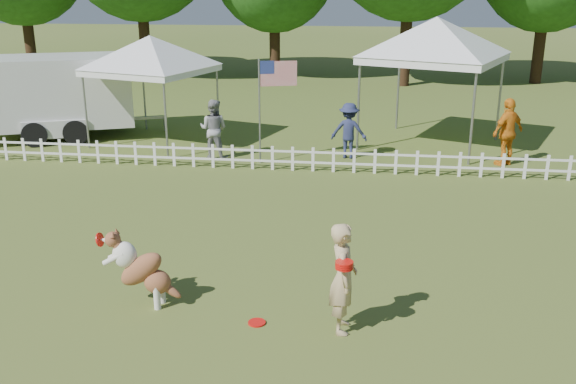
% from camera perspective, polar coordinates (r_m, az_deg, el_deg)
% --- Properties ---
extents(ground, '(120.00, 120.00, 0.00)m').
position_cam_1_polar(ground, '(9.32, -3.36, -10.22)').
color(ground, '#3A551B').
rests_on(ground, ground).
extents(picket_fence, '(22.00, 0.08, 0.60)m').
position_cam_1_polar(picket_fence, '(15.68, 1.32, 2.95)').
color(picket_fence, white).
rests_on(picket_fence, ground).
extents(handler, '(0.40, 0.58, 1.52)m').
position_cam_1_polar(handler, '(8.46, 4.92, -7.61)').
color(handler, tan).
rests_on(handler, ground).
extents(dog, '(1.08, 0.41, 1.10)m').
position_cam_1_polar(dog, '(9.39, -12.82, -6.71)').
color(dog, brown).
rests_on(dog, ground).
extents(frisbee_on_turf, '(0.25, 0.25, 0.02)m').
position_cam_1_polar(frisbee_on_turf, '(8.93, -2.79, -11.52)').
color(frisbee_on_turf, red).
rests_on(frisbee_on_turf, ground).
extents(canopy_tent_left, '(3.58, 3.58, 2.95)m').
position_cam_1_polar(canopy_tent_left, '(18.65, -11.90, 8.73)').
color(canopy_tent_left, white).
rests_on(canopy_tent_left, ground).
extents(canopy_tent_right, '(4.35, 4.35, 3.45)m').
position_cam_1_polar(canopy_tent_right, '(18.43, 12.73, 9.35)').
color(canopy_tent_right, white).
rests_on(canopy_tent_right, ground).
extents(cargo_trailer, '(6.00, 4.33, 2.42)m').
position_cam_1_polar(cargo_trailer, '(20.22, -20.02, 7.98)').
color(cargo_trailer, silver).
rests_on(cargo_trailer, ground).
extents(flag_pole, '(1.00, 0.41, 2.63)m').
position_cam_1_polar(flag_pole, '(16.17, -2.54, 7.10)').
color(flag_pole, gray).
rests_on(flag_pole, ground).
extents(spectator_a, '(0.83, 0.69, 1.55)m').
position_cam_1_polar(spectator_a, '(16.87, -6.63, 5.59)').
color(spectator_a, gray).
rests_on(spectator_a, ground).
extents(spectator_b, '(0.99, 0.63, 1.45)m').
position_cam_1_polar(spectator_b, '(16.86, 5.44, 5.45)').
color(spectator_b, '#24294D').
rests_on(spectator_b, ground).
extents(spectator_c, '(1.04, 0.95, 1.70)m').
position_cam_1_polar(spectator_c, '(16.98, 18.95, 5.06)').
color(spectator_c, orange).
rests_on(spectator_c, ground).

